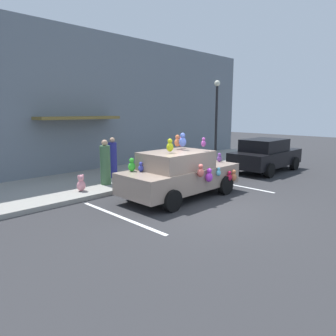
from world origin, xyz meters
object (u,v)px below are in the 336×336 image
(parked_sedan_behind, at_px, (265,155))
(pedestrian_by_lamp, at_px, (105,164))
(plush_covered_car, at_px, (180,173))
(pedestrian_near_shopfront, at_px, (113,159))
(street_lamp_post, at_px, (216,115))
(teddy_bear_on_sidewalk, at_px, (81,183))

(parked_sedan_behind, height_order, pedestrian_by_lamp, pedestrian_by_lamp)
(plush_covered_car, bearing_deg, pedestrian_near_shopfront, 92.35)
(plush_covered_car, relative_size, pedestrian_near_shopfront, 2.59)
(street_lamp_post, distance_m, pedestrian_by_lamp, 6.36)
(parked_sedan_behind, height_order, pedestrian_near_shopfront, pedestrian_near_shopfront)
(parked_sedan_behind, bearing_deg, plush_covered_car, -178.13)
(parked_sedan_behind, bearing_deg, teddy_bear_on_sidewalk, 164.61)
(pedestrian_near_shopfront, bearing_deg, pedestrian_by_lamp, -137.81)
(parked_sedan_behind, bearing_deg, street_lamp_post, 118.46)
(plush_covered_car, relative_size, parked_sedan_behind, 1.04)
(parked_sedan_behind, relative_size, street_lamp_post, 0.99)
(teddy_bear_on_sidewalk, bearing_deg, pedestrian_near_shopfront, 27.65)
(parked_sedan_behind, relative_size, pedestrian_near_shopfront, 2.50)
(parked_sedan_behind, bearing_deg, pedestrian_by_lamp, 160.42)
(plush_covered_car, height_order, teddy_bear_on_sidewalk, plush_covered_car)
(parked_sedan_behind, xyz_separation_m, pedestrian_near_shopfront, (-6.31, 3.39, 0.12))
(pedestrian_by_lamp, bearing_deg, pedestrian_near_shopfront, 42.19)
(plush_covered_car, relative_size, street_lamp_post, 1.03)
(parked_sedan_behind, bearing_deg, pedestrian_near_shopfront, 151.73)
(parked_sedan_behind, relative_size, teddy_bear_on_sidewalk, 7.15)
(plush_covered_car, height_order, parked_sedan_behind, plush_covered_car)
(street_lamp_post, bearing_deg, pedestrian_near_shopfront, 165.80)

